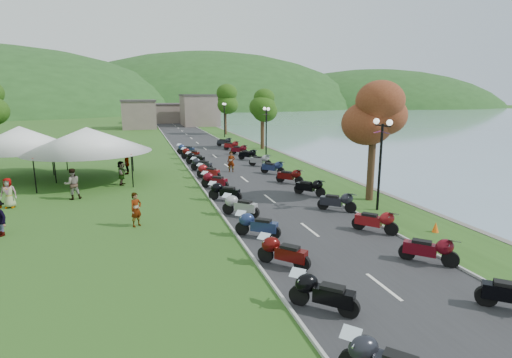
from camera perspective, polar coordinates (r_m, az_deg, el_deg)
road at (r=41.80m, az=-5.95°, el=3.26°), size 7.00×120.00×0.02m
hills_backdrop at (r=200.84m, az=-14.71°, el=9.86°), size 360.00×120.00×76.00m
far_building at (r=85.87m, az=-13.06°, el=9.18°), size 18.00×16.00×5.00m
moto_row_left at (r=19.58m, az=-1.06°, el=-5.20°), size 2.60×51.70×1.10m
moto_row_right at (r=28.87m, az=4.78°, el=0.41°), size 2.60×45.94×1.10m
vendor_tent_main at (r=31.91m, az=-22.78°, el=3.27°), size 6.05×6.05×4.00m
vendor_tent_side at (r=35.22m, az=-30.42°, el=3.29°), size 5.24×5.24×4.00m
tree_lakeside at (r=24.73m, az=16.37°, el=6.09°), size 2.88×2.88×7.99m
pedestrian_a at (r=20.57m, az=-16.62°, el=-6.47°), size 0.77×0.74×1.70m
pedestrian_b at (r=27.10m, az=-24.58°, el=-2.63°), size 1.05×0.76×1.93m
pedestrian_c at (r=21.81m, az=-32.67°, el=-6.86°), size 1.09×1.12×1.72m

